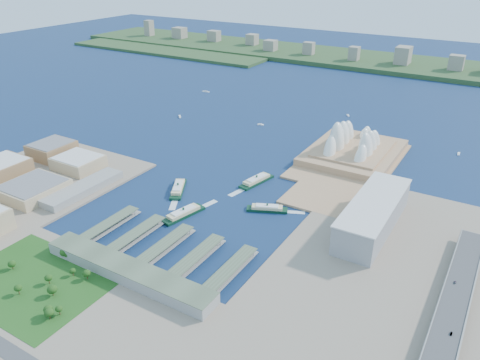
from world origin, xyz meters
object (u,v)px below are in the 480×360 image
Objects in this scene: opera_house at (355,138)px; car_b at (451,334)px; ferry_d at (267,207)px; ferry_a at (178,187)px; ferry_b at (257,179)px; toaster_building at (373,215)px; ferry_c at (183,212)px; car_c at (455,282)px.

car_b is at bearing -60.13° from opera_house.
opera_house is 227.09m from ferry_d.
ferry_a is 381.67m from car_b.
opera_house is 184.02m from ferry_b.
toaster_building is at bearing -103.79° from ferry_d.
car_b is (365.47, -109.57, 10.03)m from ferry_a.
opera_house is 41.29× the size of car_b.
opera_house is 3.07× the size of ferry_a.
toaster_building is at bearing -144.20° from ferry_c.
ferry_a is 130.92m from ferry_d.
ferry_a is 0.99× the size of ferry_c.
ferry_b is 340.83m from car_b.
ferry_c reaches higher than ferry_d.
toaster_building reaches higher than ferry_d.
toaster_building is 35.56× the size of car_b.
car_c is (101.00, -74.28, -4.98)m from toaster_building.
ferry_d is at bearing -39.32° from ferry_b.
ferry_d is (82.30, 65.01, -0.73)m from ferry_c.
ferry_a reaches higher than ferry_d.
ferry_c is 13.58× the size of car_b.
toaster_building is 3.01× the size of ferry_d.
car_c is at bearing -164.51° from ferry_c.
toaster_building reaches higher than ferry_a.
ferry_b is 1.00× the size of ferry_c.
opera_house is 312.16m from ferry_c.
car_c reaches higher than ferry_c.
ferry_c is 323.21m from car_b.
toaster_building reaches higher than car_c.
ferry_a is 12.61× the size of car_c.
opera_house is at bearing 73.55° from ferry_b.
ferry_a is at bearing -171.82° from toaster_building.
toaster_building is at bearing -20.94° from ferry_a.
ferry_c reaches higher than ferry_a.
toaster_building is 129.28m from ferry_d.
toaster_building is 2.64× the size of ferry_a.
car_c is at bearing -126.72° from ferry_d.
toaster_building is 125.47m from car_c.
ferry_a is at bearing -124.44° from ferry_b.
toaster_building is 181.39m from ferry_b.
car_b is at bearing 96.33° from car_c.
toaster_building is 259.54m from ferry_a.
car_c is at bearing -10.47° from ferry_b.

